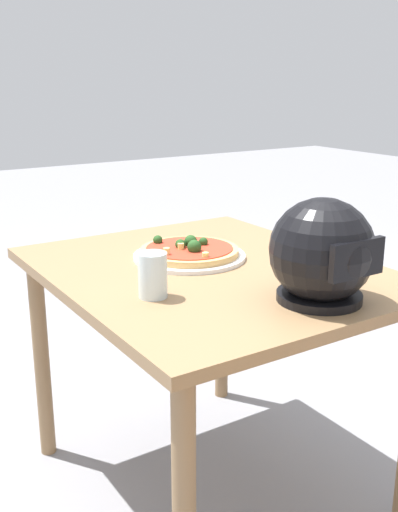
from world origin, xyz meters
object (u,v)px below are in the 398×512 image
(motorcycle_helmet, at_px, (322,253))
(drinking_glass, at_px, (153,275))
(pizza, at_px, (189,250))
(dining_table, at_px, (209,298))

(motorcycle_helmet, bearing_deg, drinking_glass, -36.55)
(pizza, relative_size, drinking_glass, 2.62)
(drinking_glass, bearing_deg, dining_table, -153.43)
(dining_table, xyz_separation_m, motorcycle_helmet, (-0.07, 0.36, 0.21))
(drinking_glass, bearing_deg, motorcycle_helmet, 143.45)
(pizza, distance_m, drinking_glass, 0.33)
(motorcycle_helmet, bearing_deg, pizza, -80.78)
(dining_table, bearing_deg, motorcycle_helmet, 101.60)
(pizza, distance_m, motorcycle_helmet, 0.48)
(dining_table, distance_m, motorcycle_helmet, 0.42)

